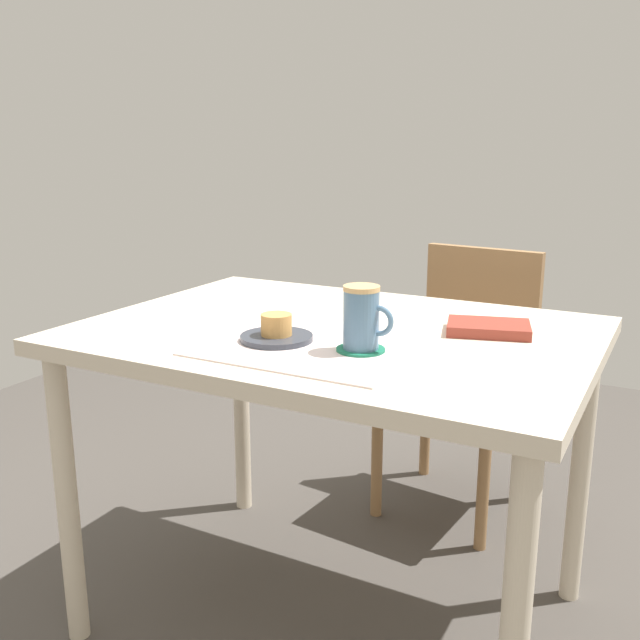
{
  "coord_description": "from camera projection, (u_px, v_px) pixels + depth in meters",
  "views": [
    {
      "loc": [
        0.71,
        -1.41,
        1.18
      ],
      "look_at": [
        0.03,
        -0.13,
        0.81
      ],
      "focal_mm": 40.0,
      "sensor_mm": 36.0,
      "label": 1
    }
  ],
  "objects": [
    {
      "name": "placemat",
      "position": [
        311.0,
        347.0,
        1.48
      ],
      "size": [
        0.44,
        0.36,
        0.0
      ],
      "primitive_type": "cube",
      "color": "silver",
      "rests_on": "dining_table"
    },
    {
      "name": "coffee_mug",
      "position": [
        362.0,
        317.0,
        1.43
      ],
      "size": [
        0.11,
        0.07,
        0.13
      ],
      "color": "slate",
      "rests_on": "coffee_coaster"
    },
    {
      "name": "small_book",
      "position": [
        488.0,
        328.0,
        1.59
      ],
      "size": [
        0.21,
        0.17,
        0.02
      ],
      "primitive_type": "cube",
      "rotation": [
        0.0,
        0.0,
        0.27
      ],
      "color": "maroon",
      "rests_on": "dining_table"
    },
    {
      "name": "dining_table",
      "position": [
        336.0,
        363.0,
        1.66
      ],
      "size": [
        1.14,
        0.83,
        0.76
      ],
      "color": "beige",
      "rests_on": "ground_plane"
    },
    {
      "name": "coffee_coaster",
      "position": [
        361.0,
        349.0,
        1.44
      ],
      "size": [
        0.1,
        0.1,
        0.0
      ],
      "primitive_type": "cylinder",
      "color": "#196B4C",
      "rests_on": "placemat"
    },
    {
      "name": "pastry_plate",
      "position": [
        277.0,
        338.0,
        1.52
      ],
      "size": [
        0.16,
        0.16,
        0.01
      ],
      "primitive_type": "cylinder",
      "color": "#333842",
      "rests_on": "placemat"
    },
    {
      "name": "ground_plane",
      "position": [
        334.0,
        618.0,
        1.82
      ],
      "size": [
        4.4,
        4.4,
        0.02
      ],
      "primitive_type": "cube",
      "color": "#47423D"
    },
    {
      "name": "wooden_chair",
      "position": [
        464.0,
        368.0,
        2.3
      ],
      "size": [
        0.46,
        0.46,
        0.84
      ],
      "rotation": [
        0.0,
        0.0,
        3.04
      ],
      "color": "#997047",
      "rests_on": "ground_plane"
    },
    {
      "name": "pastry",
      "position": [
        276.0,
        325.0,
        1.51
      ],
      "size": [
        0.07,
        0.07,
        0.05
      ],
      "primitive_type": "cylinder",
      "color": "tan",
      "rests_on": "pastry_plate"
    }
  ]
}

